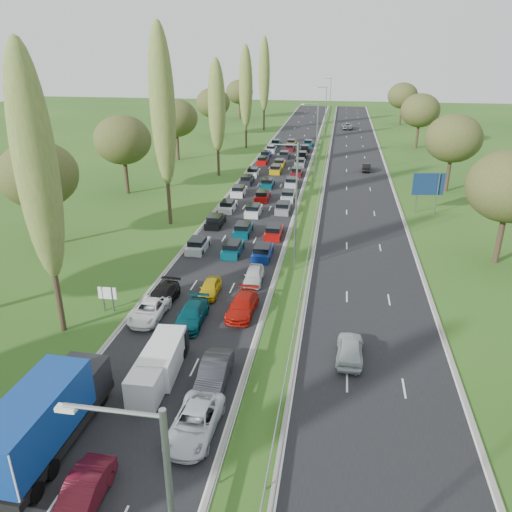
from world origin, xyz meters
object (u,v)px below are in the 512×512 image
at_px(info_sign, 108,296).
at_px(direction_sign, 428,186).
at_px(white_van_front, 165,355).
at_px(blue_lorry, 47,416).
at_px(white_van_rear, 154,372).
at_px(near_car_2, 149,310).
at_px(near_car_3, 161,296).

distance_m(info_sign, direction_sign, 42.36).
bearing_deg(white_van_front, blue_lorry, -119.07).
bearing_deg(white_van_front, info_sign, 132.48).
bearing_deg(direction_sign, info_sign, -132.90).
height_order(white_van_rear, info_sign, info_sign).
relative_size(near_car_2, blue_lorry, 0.52).
bearing_deg(info_sign, near_car_2, -8.93).
relative_size(near_car_2, near_car_3, 0.98).
bearing_deg(near_car_2, white_van_front, -60.52).
bearing_deg(blue_lorry, white_van_rear, 60.32).
relative_size(blue_lorry, white_van_front, 1.87).
height_order(near_car_2, near_car_3, near_car_3).
bearing_deg(near_car_3, info_sign, -152.40).
distance_m(near_car_2, info_sign, 3.75).
distance_m(blue_lorry, white_van_front, 8.59).
height_order(white_van_front, direction_sign, direction_sign).
xyz_separation_m(near_car_3, white_van_front, (3.27, -8.48, 0.30)).
xyz_separation_m(near_car_3, white_van_rear, (3.17, -10.35, 0.26)).
distance_m(near_car_3, white_van_rear, 10.82).
bearing_deg(near_car_2, near_car_3, 86.43).
bearing_deg(near_car_2, white_van_rear, -67.09).
relative_size(near_car_3, direction_sign, 0.94).
bearing_deg(white_van_rear, direction_sign, 59.92).
distance_m(white_van_rear, direction_sign, 45.28).
xyz_separation_m(near_car_2, direction_sign, (25.15, 31.56, 2.88)).
distance_m(near_car_2, white_van_rear, 8.69).
distance_m(white_van_rear, info_sign, 11.08).
bearing_deg(white_van_front, white_van_rear, -97.00).
xyz_separation_m(info_sign, direction_sign, (28.80, 30.99, 2.20)).
relative_size(near_car_2, direction_sign, 0.93).
xyz_separation_m(white_van_rear, info_sign, (-6.97, 8.60, 0.38)).
bearing_deg(blue_lorry, near_car_2, 90.54).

